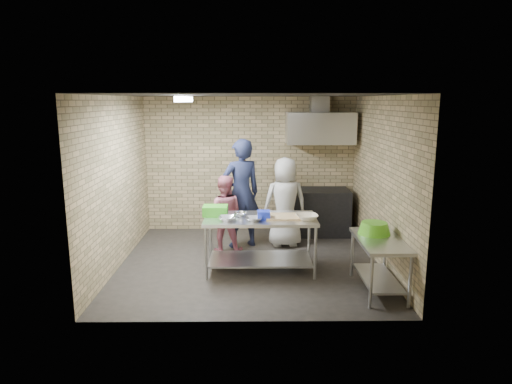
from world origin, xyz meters
TOP-DOWN VIEW (x-y plane):
  - floor at (0.00, 0.00)m, footprint 4.20×4.20m
  - ceiling at (0.00, 0.00)m, footprint 4.20×4.20m
  - back_wall at (0.00, 2.00)m, footprint 4.20×0.06m
  - front_wall at (0.00, -2.00)m, footprint 4.20×0.06m
  - left_wall at (-2.10, 0.00)m, footprint 0.06×4.00m
  - right_wall at (2.10, 0.00)m, footprint 0.06×4.00m
  - prep_table at (0.16, -0.31)m, footprint 1.72×0.86m
  - side_counter at (1.80, -1.10)m, footprint 0.60×1.20m
  - stove at (1.35, 1.65)m, footprint 1.20×0.70m
  - range_hood at (1.35, 1.70)m, footprint 1.30×0.60m
  - hood_duct at (1.35, 1.85)m, footprint 0.35×0.30m
  - wall_shelf at (1.65, 1.89)m, footprint 0.80×0.20m
  - fluorescent_fixture at (-1.00, 0.00)m, footprint 0.10×1.25m
  - green_crate at (-0.54, -0.19)m, footprint 0.38×0.29m
  - blue_tub at (0.21, -0.41)m, footprint 0.19×0.19m
  - cutting_board at (0.51, -0.33)m, footprint 0.52×0.40m
  - mixing_bowl_a at (-0.34, -0.51)m, footprint 0.29×0.29m
  - mixing_bowl_b at (-0.14, -0.26)m, footprint 0.22×0.22m
  - mixing_bowl_c at (0.06, -0.53)m, footprint 0.27×0.27m
  - ceramic_bowl at (0.86, -0.46)m, footprint 0.36×0.36m
  - green_basin at (1.78, -0.85)m, footprint 0.46×0.46m
  - bottle_red at (1.40, 1.89)m, footprint 0.07×0.07m
  - bottle_green at (1.80, 1.89)m, footprint 0.06×0.06m
  - man_navy at (-0.16, 0.89)m, footprint 0.84×0.71m
  - woman_pink at (-0.46, 0.59)m, footprint 0.68×0.54m
  - woman_white at (0.63, 0.91)m, footprint 0.87×0.64m

SIDE VIEW (x-z plane):
  - floor at x=0.00m, z-range 0.00..0.00m
  - side_counter at x=1.80m, z-range 0.00..0.75m
  - prep_table at x=0.16m, z-range 0.00..0.86m
  - stove at x=1.35m, z-range 0.00..0.90m
  - woman_pink at x=-0.46m, z-range 0.00..1.36m
  - woman_white at x=0.63m, z-range 0.00..1.63m
  - green_basin at x=1.78m, z-range 0.75..0.92m
  - cutting_board at x=0.51m, z-range 0.86..0.89m
  - mixing_bowl_c at x=0.06m, z-range 0.86..0.92m
  - mixing_bowl_b at x=-0.14m, z-range 0.86..0.92m
  - mixing_bowl_a at x=-0.34m, z-range 0.86..0.92m
  - ceramic_bowl at x=0.86m, z-range 0.86..0.94m
  - blue_tub at x=0.21m, z-range 0.86..0.98m
  - green_crate at x=-0.54m, z-range 0.86..1.01m
  - man_navy at x=-0.16m, z-range 0.00..1.97m
  - back_wall at x=0.00m, z-range 0.00..2.70m
  - front_wall at x=0.00m, z-range 0.00..2.70m
  - left_wall at x=-2.10m, z-range 0.00..2.70m
  - right_wall at x=2.10m, z-range 0.00..2.70m
  - wall_shelf at x=1.65m, z-range 1.90..1.94m
  - bottle_green at x=1.80m, z-range 1.94..2.09m
  - bottle_red at x=1.40m, z-range 1.94..2.12m
  - range_hood at x=1.35m, z-range 1.80..2.40m
  - hood_duct at x=1.35m, z-range 2.40..2.70m
  - fluorescent_fixture at x=-1.00m, z-range 2.60..2.68m
  - ceiling at x=0.00m, z-range 2.70..2.70m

